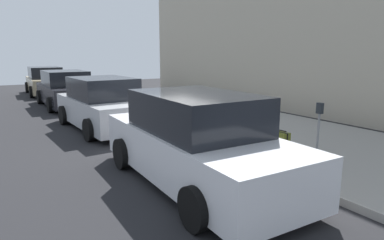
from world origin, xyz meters
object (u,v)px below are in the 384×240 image
(suitcase_teal_5, at_px, (213,122))
(parking_meter, at_px, (319,124))
(suitcase_maroon_9, at_px, (175,113))
(suitcase_maroon_2, at_px, (244,130))
(suitcase_silver_1, at_px, (259,136))
(suitcase_red_3, at_px, (231,130))
(bollard_post, at_px, (151,103))
(suitcase_red_10, at_px, (170,110))
(suitcase_navy_6, at_px, (202,121))
(suitcase_olive_7, at_px, (195,118))
(suitcase_black_4, at_px, (220,125))
(suitcase_silver_8, at_px, (185,114))
(parked_car_white_0, at_px, (196,142))
(parked_car_beige_3, at_px, (46,81))
(parked_car_charcoal_2, at_px, (66,90))
(suitcase_olive_0, at_px, (279,143))
(parked_car_silver_1, at_px, (103,105))
(fire_hydrant, at_px, (161,104))

(suitcase_teal_5, height_order, parking_meter, parking_meter)
(suitcase_maroon_9, bearing_deg, suitcase_maroon_2, 179.94)
(suitcase_silver_1, xyz_separation_m, suitcase_red_3, (1.10, -0.05, -0.09))
(bollard_post, bearing_deg, suitcase_red_10, -170.92)
(suitcase_navy_6, distance_m, suitcase_olive_7, 0.48)
(suitcase_olive_7, height_order, parking_meter, parking_meter)
(suitcase_black_4, xyz_separation_m, suitcase_olive_7, (1.43, -0.12, -0.05))
(suitcase_silver_8, distance_m, suitcase_maroon_9, 0.54)
(suitcase_red_10, bearing_deg, suitcase_silver_8, 179.14)
(parked_car_white_0, height_order, parked_car_beige_3, parked_car_white_0)
(suitcase_black_4, height_order, suitcase_olive_7, suitcase_black_4)
(suitcase_black_4, distance_m, parked_car_charcoal_2, 8.93)
(suitcase_olive_0, height_order, parked_car_silver_1, parked_car_silver_1)
(suitcase_olive_0, bearing_deg, parked_car_white_0, 92.86)
(suitcase_red_10, height_order, fire_hydrant, suitcase_red_10)
(suitcase_red_3, xyz_separation_m, parked_car_silver_1, (3.74, 2.23, 0.37))
(suitcase_black_4, relative_size, suitcase_maroon_9, 1.14)
(suitcase_maroon_9, height_order, parked_car_charcoal_2, parked_car_charcoal_2)
(parked_car_silver_1, bearing_deg, suitcase_silver_8, -120.23)
(suitcase_olive_7, distance_m, parked_car_charcoal_2, 7.60)
(fire_hydrant, bearing_deg, suitcase_maroon_2, 179.10)
(suitcase_teal_5, height_order, bollard_post, suitcase_teal_5)
(suitcase_black_4, distance_m, parked_car_silver_1, 3.94)
(suitcase_olive_7, height_order, fire_hydrant, fire_hydrant)
(suitcase_olive_0, relative_size, suitcase_olive_7, 1.05)
(suitcase_silver_1, relative_size, suitcase_black_4, 1.09)
(suitcase_silver_1, relative_size, parked_car_silver_1, 0.22)
(bollard_post, bearing_deg, fire_hydrant, -162.43)
(parking_meter, bearing_deg, suitcase_silver_8, 2.73)
(suitcase_olive_7, bearing_deg, suitcase_red_10, 1.12)
(parked_car_beige_3, bearing_deg, suitcase_red_3, -171.27)
(suitcase_navy_6, relative_size, suitcase_silver_8, 0.87)
(suitcase_olive_7, bearing_deg, suitcase_silver_1, 177.41)
(suitcase_olive_0, height_order, suitcase_olive_7, suitcase_olive_0)
(parked_car_white_0, bearing_deg, suitcase_olive_0, -87.14)
(suitcase_black_4, relative_size, parked_car_silver_1, 0.20)
(suitcase_maroon_2, bearing_deg, suitcase_black_4, -1.10)
(suitcase_red_3, bearing_deg, suitcase_maroon_2, 174.64)
(suitcase_olive_0, height_order, suitcase_navy_6, suitcase_navy_6)
(suitcase_maroon_2, distance_m, parked_car_white_0, 2.49)
(suitcase_maroon_9, bearing_deg, parked_car_white_0, 155.13)
(suitcase_olive_0, bearing_deg, suitcase_red_3, 1.48)
(parking_meter, bearing_deg, fire_hydrant, 2.17)
(suitcase_olive_7, xyz_separation_m, parked_car_charcoal_2, (7.23, 2.31, 0.36))
(fire_hydrant, bearing_deg, suitcase_maroon_9, 176.60)
(suitcase_teal_5, height_order, suitcase_red_10, suitcase_teal_5)
(bollard_post, height_order, parked_car_silver_1, parked_car_silver_1)
(parking_meter, distance_m, parked_car_beige_3, 17.14)
(suitcase_olive_0, bearing_deg, suitcase_silver_8, 0.04)
(suitcase_olive_0, bearing_deg, parking_meter, -164.63)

